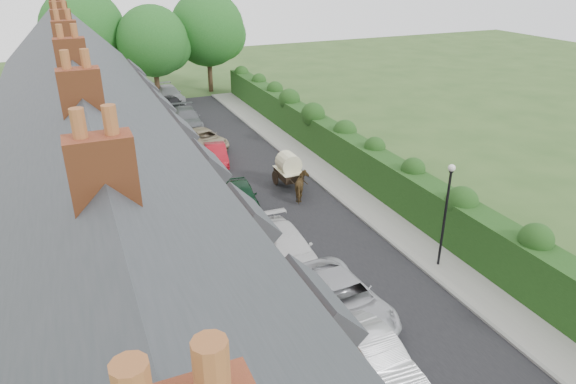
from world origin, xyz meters
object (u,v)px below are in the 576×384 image
car_white (287,248)px  car_grey (187,118)px  lamppost (447,203)px  car_green (242,195)px  car_beige (205,139)px  horse (302,187)px  car_black (172,103)px  car_silver_a (375,355)px  car_silver_b (344,298)px  horse_cart (288,168)px  car_red (216,154)px

car_white → car_grey: bearing=90.1°
car_grey → car_white: bearing=-86.7°
lamppost → car_green: bearing=123.0°
car_white → car_green: (0.00, 6.65, -0.09)m
car_beige → horse: horse is taller
car_white → car_black: 29.09m
car_white → car_silver_a: bearing=-88.3°
car_silver_b → car_grey: 27.56m
car_beige → lamppost: bearing=-88.2°
car_black → car_grey: bearing=-102.8°
car_white → car_beige: size_ratio=1.12×
car_silver_b → car_green: size_ratio=1.36×
car_green → horse_cart: horse_cart is taller
lamppost → car_red: bearing=109.0°
car_green → horse: horse is taller
car_silver_b → horse_cart: bearing=72.7°
car_silver_b → car_grey: (0.05, 27.56, 0.03)m
car_silver_b → car_white: bearing=93.4°
car_grey → lamppost: bearing=-72.8°
car_beige → horse_cart: horse_cart is taller
lamppost → car_black: (-5.75, 32.28, -2.65)m
car_silver_a → horse: 14.33m
car_silver_a → car_beige: 25.24m
car_silver_a → car_white: size_ratio=0.83×
car_red → horse: 8.37m
horse → car_black: bearing=-57.7°
car_grey → car_silver_b: bearing=-85.3°
car_grey → horse: bearing=-75.2°
car_silver_b → car_black: size_ratio=1.44×
car_red → car_black: car_red is taller
car_silver_a → car_red: 21.66m
car_green → car_black: 22.43m
car_beige → car_grey: size_ratio=0.88×
horse → horse_cart: bearing=-65.0°
car_silver_b → car_beige: size_ratio=1.15×
car_grey → car_black: 6.03m
car_black → horse_cart: (2.96, -20.97, 0.64)m
car_beige → car_green: bearing=-107.3°
car_silver_b → horse: 11.01m
lamppost → car_green: size_ratio=1.28×
car_silver_a → horse_cart: horse_cart is taller
lamppost → car_silver_a: size_ratio=1.17×
horse_cart → lamppost: bearing=-76.1°
horse_cart → horse: bearing=-90.0°
car_silver_a → car_black: bearing=85.8°
car_green → car_white: bearing=-81.8°
car_grey → car_red: bearing=-85.7°
car_green → car_grey: size_ratio=0.74×
car_green → car_red: bearing=93.9°
lamppost → car_silver_b: (-5.83, -1.31, -2.54)m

